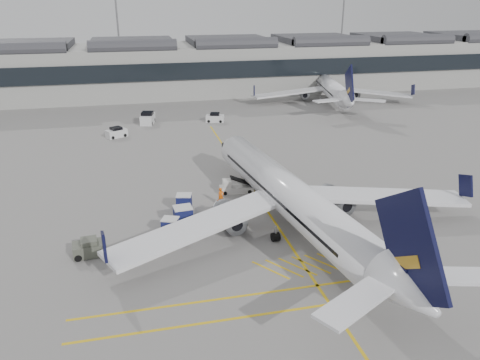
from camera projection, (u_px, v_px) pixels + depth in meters
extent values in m
plane|color=gray|center=(178.00, 240.00, 44.06)|extent=(220.00, 220.00, 0.00)
cube|color=#9E9E99|center=(143.00, 70.00, 107.27)|extent=(200.00, 20.00, 11.00)
cube|color=black|center=(145.00, 73.00, 97.66)|extent=(200.00, 0.50, 3.60)
cube|color=#38383D|center=(141.00, 42.00, 104.99)|extent=(200.00, 18.00, 1.40)
cylinder|color=slate|center=(119.00, 34.00, 116.33)|extent=(0.44, 0.44, 25.00)
cylinder|color=slate|center=(342.00, 31.00, 129.01)|extent=(0.44, 0.44, 25.00)
cube|color=gold|center=(254.00, 190.00, 55.23)|extent=(0.25, 60.00, 0.01)
cylinder|color=white|center=(289.00, 195.00, 45.78)|extent=(7.69, 30.88, 3.84)
cone|color=white|center=(231.00, 146.00, 60.91)|extent=(4.33, 4.54, 3.84)
cone|color=white|center=(411.00, 292.00, 30.13)|extent=(4.43, 5.35, 3.84)
cube|color=white|center=(198.00, 226.00, 41.63)|extent=(17.27, 10.74, 0.36)
cube|color=white|center=(381.00, 196.00, 47.93)|extent=(17.74, 6.84, 0.36)
cylinder|color=slate|center=(231.00, 218.00, 44.90)|extent=(2.59, 3.92, 2.14)
cylinder|color=slate|center=(338.00, 200.00, 48.74)|extent=(2.59, 3.92, 2.14)
cube|color=black|center=(410.00, 249.00, 29.62)|extent=(1.29, 7.75, 8.55)
cylinder|color=black|center=(246.00, 181.00, 57.08)|extent=(0.37, 0.68, 0.65)
cylinder|color=black|center=(276.00, 237.00, 43.75)|extent=(0.81, 0.90, 0.82)
cylinder|color=black|center=(323.00, 228.00, 45.41)|extent=(0.81, 0.90, 0.82)
cylinder|color=white|center=(330.00, 87.00, 101.32)|extent=(9.12, 28.66, 3.57)
cone|color=white|center=(316.00, 75.00, 116.34)|extent=(4.25, 4.43, 3.57)
cone|color=white|center=(349.00, 101.00, 85.80)|extent=(4.40, 5.18, 3.57)
cube|color=white|center=(289.00, 93.00, 100.04)|extent=(16.44, 5.27, 0.33)
cube|color=white|center=(373.00, 92.00, 100.56)|extent=(15.76, 10.90, 0.33)
cylinder|color=slate|center=(304.00, 94.00, 102.16)|extent=(2.63, 3.75, 2.00)
cylinder|color=slate|center=(354.00, 94.00, 102.47)|extent=(2.63, 3.75, 2.00)
cube|color=black|center=(349.00, 86.00, 85.35)|extent=(1.70, 7.15, 7.96)
cylinder|color=black|center=(320.00, 90.00, 112.47)|extent=(0.38, 0.65, 0.61)
cylinder|color=black|center=(320.00, 102.00, 100.00)|extent=(0.80, 0.88, 0.76)
cylinder|color=black|center=(342.00, 101.00, 100.13)|extent=(0.80, 0.88, 0.76)
cube|color=silver|center=(237.00, 189.00, 54.71)|extent=(4.01, 1.83, 0.72)
cube|color=black|center=(245.00, 182.00, 54.56)|extent=(3.56, 1.39, 1.52)
cube|color=silver|center=(227.00, 184.00, 54.29)|extent=(1.02, 1.40, 0.93)
cylinder|color=black|center=(225.00, 193.00, 53.90)|extent=(0.47, 0.22, 0.45)
cylinder|color=black|center=(224.00, 188.00, 55.22)|extent=(0.47, 0.22, 0.45)
cylinder|color=black|center=(250.00, 192.00, 54.31)|extent=(0.47, 0.22, 0.45)
cylinder|color=black|center=(248.00, 187.00, 55.63)|extent=(0.47, 0.22, 0.45)
cube|color=gray|center=(222.00, 219.00, 47.86)|extent=(2.15, 1.99, 0.12)
cube|color=navy|center=(222.00, 211.00, 47.57)|extent=(1.99, 1.89, 1.47)
cube|color=silver|center=(222.00, 205.00, 47.28)|extent=(2.05, 1.95, 0.10)
cylinder|color=black|center=(214.00, 221.00, 47.50)|extent=(0.24, 0.18, 0.22)
cylinder|color=black|center=(217.00, 216.00, 48.52)|extent=(0.24, 0.18, 0.22)
cylinder|color=black|center=(228.00, 222.00, 47.26)|extent=(0.24, 0.18, 0.22)
cylinder|color=black|center=(230.00, 217.00, 48.27)|extent=(0.24, 0.18, 0.22)
cube|color=gray|center=(184.00, 208.00, 50.12)|extent=(1.98, 1.75, 0.12)
cube|color=navy|center=(184.00, 202.00, 49.83)|extent=(1.82, 1.67, 1.46)
cube|color=silver|center=(184.00, 195.00, 49.55)|extent=(1.88, 1.73, 0.10)
cylinder|color=black|center=(177.00, 211.00, 49.63)|extent=(0.24, 0.15, 0.22)
cylinder|color=black|center=(178.00, 207.00, 50.66)|extent=(0.24, 0.15, 0.22)
cylinder|color=black|center=(191.00, 211.00, 49.64)|extent=(0.24, 0.15, 0.22)
cylinder|color=black|center=(191.00, 207.00, 50.67)|extent=(0.24, 0.15, 0.22)
cube|color=gray|center=(171.00, 233.00, 44.97)|extent=(2.02, 1.86, 0.11)
cube|color=navy|center=(170.00, 226.00, 44.69)|extent=(1.87, 1.76, 1.39)
cube|color=silver|center=(170.00, 219.00, 44.42)|extent=(1.93, 1.82, 0.10)
cylinder|color=black|center=(163.00, 236.00, 44.61)|extent=(0.23, 0.17, 0.21)
cylinder|color=black|center=(166.00, 231.00, 45.58)|extent=(0.23, 0.17, 0.21)
cylinder|color=black|center=(176.00, 237.00, 44.41)|extent=(0.23, 0.17, 0.21)
cylinder|color=black|center=(179.00, 232.00, 45.38)|extent=(0.23, 0.17, 0.21)
cube|color=gray|center=(183.00, 223.00, 46.79)|extent=(2.04, 1.73, 0.14)
cube|color=navy|center=(183.00, 215.00, 46.46)|extent=(1.87, 1.66, 1.63)
cube|color=silver|center=(183.00, 207.00, 46.14)|extent=(1.93, 1.72, 0.11)
cylinder|color=black|center=(177.00, 228.00, 46.04)|extent=(0.26, 0.13, 0.25)
cylinder|color=black|center=(175.00, 223.00, 47.14)|extent=(0.26, 0.13, 0.25)
cylinder|color=black|center=(193.00, 226.00, 46.50)|extent=(0.26, 0.13, 0.25)
cylinder|color=black|center=(190.00, 220.00, 47.59)|extent=(0.26, 0.13, 0.25)
imported|color=orange|center=(221.00, 196.00, 51.19)|extent=(0.83, 0.68, 1.95)
imported|color=#DA560B|center=(218.00, 208.00, 48.45)|extent=(1.15, 1.14, 1.88)
cube|color=#4D5044|center=(90.00, 249.00, 41.25)|extent=(3.01, 1.98, 1.14)
cube|color=#4D5044|center=(89.00, 242.00, 41.00)|extent=(1.50, 1.50, 0.57)
cylinder|color=black|center=(78.00, 258.00, 40.40)|extent=(0.66, 0.35, 0.64)
cylinder|color=black|center=(78.00, 250.00, 41.71)|extent=(0.66, 0.35, 0.64)
cylinder|color=black|center=(103.00, 254.00, 41.02)|extent=(0.66, 0.35, 0.64)
cylinder|color=black|center=(102.00, 246.00, 42.32)|extent=(0.66, 0.35, 0.64)
cone|color=#F24C0A|center=(236.00, 158.00, 65.48)|extent=(0.32, 0.32, 0.45)
cone|color=#F24C0A|center=(322.00, 192.00, 54.23)|extent=(0.38, 0.38, 0.52)
cube|color=silver|center=(117.00, 133.00, 75.90)|extent=(3.62, 2.99, 1.26)
cube|color=black|center=(116.00, 129.00, 75.62)|extent=(2.16, 2.12, 0.54)
cylinder|color=black|center=(113.00, 138.00, 74.86)|extent=(0.57, 0.43, 0.54)
cylinder|color=black|center=(109.00, 136.00, 75.86)|extent=(0.57, 0.43, 0.54)
cylinder|color=black|center=(125.00, 135.00, 76.21)|extent=(0.57, 0.43, 0.54)
cylinder|color=black|center=(121.00, 133.00, 77.20)|extent=(0.57, 0.43, 0.54)
cube|color=silver|center=(148.00, 119.00, 83.99)|extent=(2.94, 4.48, 1.60)
cube|color=black|center=(147.00, 114.00, 83.64)|extent=(2.36, 2.45, 0.69)
cylinder|color=black|center=(152.00, 124.00, 82.88)|extent=(0.40, 0.73, 0.69)
cylinder|color=black|center=(141.00, 124.00, 82.89)|extent=(0.40, 0.73, 0.69)
cylinder|color=black|center=(154.00, 120.00, 85.44)|extent=(0.40, 0.73, 0.69)
cylinder|color=black|center=(144.00, 120.00, 85.44)|extent=(0.40, 0.73, 0.69)
cube|color=silver|center=(215.00, 118.00, 85.13)|extent=(3.55, 2.44, 1.26)
cube|color=black|center=(215.00, 114.00, 84.85)|extent=(1.97, 1.91, 0.54)
cylinder|color=black|center=(209.00, 121.00, 84.64)|extent=(0.57, 0.34, 0.54)
cylinder|color=black|center=(210.00, 119.00, 85.98)|extent=(0.57, 0.34, 0.54)
cylinder|color=black|center=(221.00, 121.00, 84.54)|extent=(0.57, 0.34, 0.54)
cylinder|color=black|center=(221.00, 120.00, 85.87)|extent=(0.57, 0.34, 0.54)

